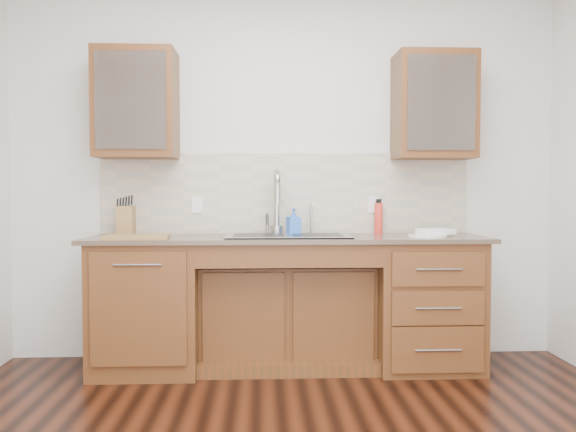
{
  "coord_description": "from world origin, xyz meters",
  "views": [
    {
      "loc": [
        -0.17,
        -2.4,
        1.2
      ],
      "look_at": [
        0.0,
        1.4,
        1.05
      ],
      "focal_mm": 35.0,
      "sensor_mm": 36.0,
      "label": 1
    }
  ],
  "objects_px": {
    "soap_bottle": "(294,221)",
    "knife_block": "(126,220)",
    "water_bottle": "(379,218)",
    "cutting_board": "(137,237)",
    "plate": "(427,236)"
  },
  "relations": [
    {
      "from": "water_bottle",
      "to": "plate",
      "type": "bearing_deg",
      "value": -53.17
    },
    {
      "from": "plate",
      "to": "water_bottle",
      "type": "bearing_deg",
      "value": 126.83
    },
    {
      "from": "soap_bottle",
      "to": "knife_block",
      "type": "distance_m",
      "value": 1.2
    },
    {
      "from": "soap_bottle",
      "to": "water_bottle",
      "type": "relative_size",
      "value": 0.84
    },
    {
      "from": "cutting_board",
      "to": "water_bottle",
      "type": "bearing_deg",
      "value": 12.27
    },
    {
      "from": "soap_bottle",
      "to": "plate",
      "type": "bearing_deg",
      "value": -32.45
    },
    {
      "from": "soap_bottle",
      "to": "water_bottle",
      "type": "bearing_deg",
      "value": -7.67
    },
    {
      "from": "knife_block",
      "to": "cutting_board",
      "type": "bearing_deg",
      "value": -69.67
    },
    {
      "from": "knife_block",
      "to": "water_bottle",
      "type": "bearing_deg",
      "value": -2.46
    },
    {
      "from": "soap_bottle",
      "to": "knife_block",
      "type": "relative_size",
      "value": 0.92
    },
    {
      "from": "water_bottle",
      "to": "plate",
      "type": "distance_m",
      "value": 0.45
    },
    {
      "from": "knife_block",
      "to": "plate",
      "type": "bearing_deg",
      "value": -12.06
    },
    {
      "from": "plate",
      "to": "soap_bottle",
      "type": "bearing_deg",
      "value": 165.12
    },
    {
      "from": "soap_bottle",
      "to": "cutting_board",
      "type": "relative_size",
      "value": 0.45
    },
    {
      "from": "water_bottle",
      "to": "knife_block",
      "type": "distance_m",
      "value": 1.83
    }
  ]
}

